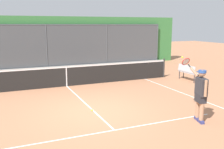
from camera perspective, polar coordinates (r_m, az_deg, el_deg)
The scene contains 7 objects.
ground_plane at distance 8.96m, azimuth -3.93°, elevation -8.21°, with size 60.00×60.00×0.00m, color #B27551.
court_line_markings at distance 7.20m, azimuth 1.59°, elevation -13.13°, with size 8.77×10.52×0.01m.
fence_backdrop at distance 18.42m, azimuth -14.59°, elevation 6.88°, with size 20.37×1.37×3.50m.
tennis_net at distance 12.61m, azimuth -10.06°, elevation -0.39°, with size 11.26×0.09×1.07m.
tennis_player at distance 8.27m, azimuth 18.99°, elevation -3.64°, with size 0.38×1.38×1.91m.
tennis_ball_near_net at distance 9.01m, azimuth -4.45°, elevation -7.89°, with size 0.07×0.07×0.07m, color #CCDB33.
courtside_bench at distance 14.27m, azimuth 16.45°, elevation 0.72°, with size 0.40×1.30×0.84m.
Camera 1 is at (2.76, 8.00, 2.94)m, focal length 41.30 mm.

